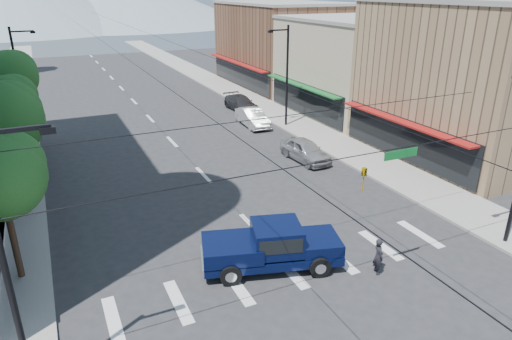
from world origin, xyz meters
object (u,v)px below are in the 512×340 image
object	(u,v)px
pedestrian	(378,256)
parked_car_far	(241,103)
parked_car_mid	(252,117)
pickup_truck	(271,246)
parked_car_near	(305,150)

from	to	relation	value
pedestrian	parked_car_far	size ratio (longest dim) A/B	0.33
pedestrian	parked_car_mid	world-z (taller)	pedestrian
pedestrian	parked_car_far	bearing A→B (deg)	3.22
pickup_truck	parked_car_mid	distance (m)	23.02
parked_car_near	parked_car_mid	bearing A→B (deg)	84.25
parked_car_mid	parked_car_far	bearing A→B (deg)	79.35
parked_car_near	parked_car_mid	world-z (taller)	parked_car_mid
pedestrian	parked_car_far	distance (m)	30.17
pickup_truck	pedestrian	xyz separation A→B (m)	(4.12, -2.46, -0.26)
pedestrian	parked_car_mid	size ratio (longest dim) A/B	0.35
parked_car_near	parked_car_far	size ratio (longest dim) A/B	0.91
parked_car_near	parked_car_far	bearing A→B (deg)	79.92
pickup_truck	pedestrian	bearing A→B (deg)	-14.63
pickup_truck	parked_car_near	xyz separation A→B (m)	(8.59, 11.32, -0.32)
parked_car_far	pedestrian	bearing A→B (deg)	-104.35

